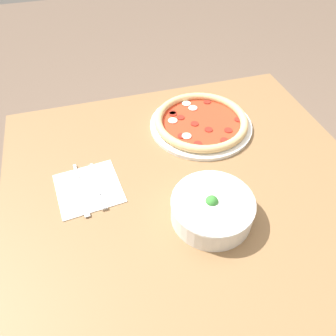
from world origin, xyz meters
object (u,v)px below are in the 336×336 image
fork (98,185)px  knife (80,187)px  pizza (201,122)px  bowl (212,208)px

fork → knife: bearing=-102.8°
fork → knife: 0.05m
pizza → bowl: 0.37m
bowl → fork: size_ratio=1.17×
fork → pizza: bearing=110.2°
fork → knife: same height
bowl → fork: bowl is taller
bowl → pizza: bearing=-106.1°
pizza → bowl: (0.10, 0.36, 0.02)m
fork → bowl: bearing=50.4°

